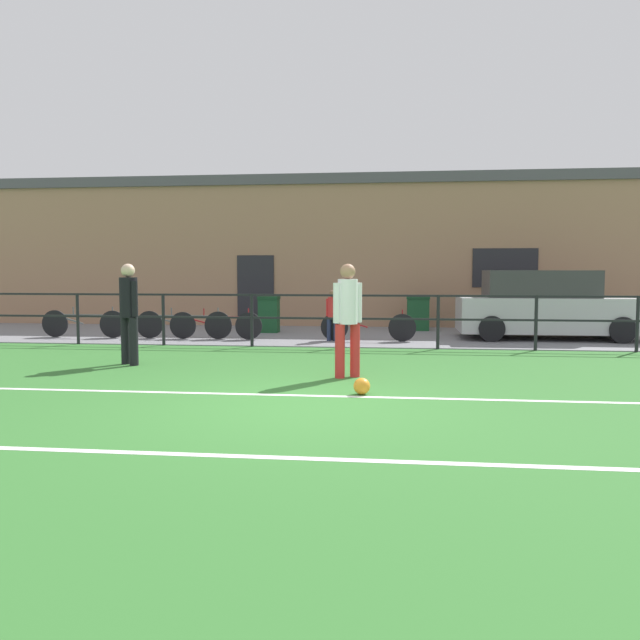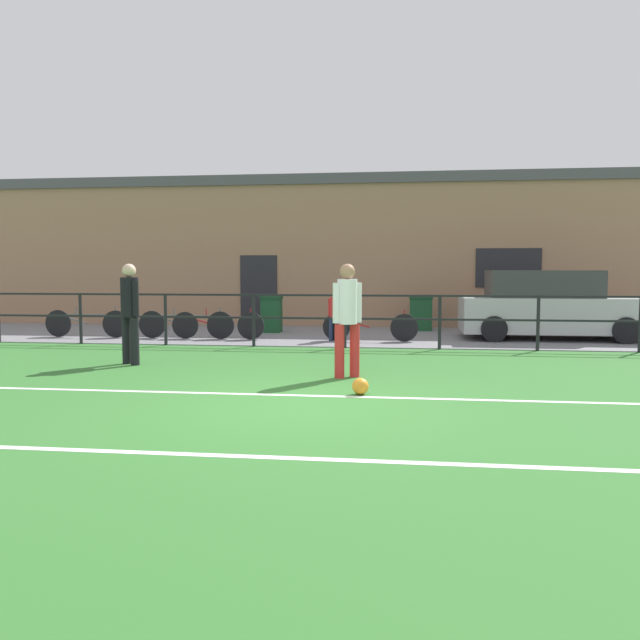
{
  "view_description": "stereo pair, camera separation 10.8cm",
  "coord_description": "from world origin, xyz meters",
  "px_view_note": "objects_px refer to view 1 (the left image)",
  "views": [
    {
      "loc": [
        1.11,
        -7.69,
        1.67
      ],
      "look_at": [
        -0.12,
        2.7,
        0.85
      ],
      "focal_mm": 36.13,
      "sensor_mm": 36.0,
      "label": 1
    },
    {
      "loc": [
        1.22,
        -7.68,
        1.67
      ],
      "look_at": [
        -0.12,
        2.7,
        0.85
      ],
      "focal_mm": 36.13,
      "sensor_mm": 36.0,
      "label": 2
    }
  ],
  "objects_px": {
    "player_goalkeeper": "(129,308)",
    "bicycle_parked_0": "(215,325)",
    "bicycle_parked_3": "(84,323)",
    "bicycle_parked_4": "(183,324)",
    "bicycle_parked_2": "(368,327)",
    "trash_bin_1": "(418,313)",
    "player_striker": "(348,313)",
    "parked_car_red": "(546,307)",
    "trash_bin_0": "(269,314)",
    "spectator_child": "(332,312)",
    "soccer_ball_match": "(362,386)"
  },
  "relations": [
    {
      "from": "player_goalkeeper",
      "to": "bicycle_parked_0",
      "type": "height_order",
      "value": "player_goalkeeper"
    },
    {
      "from": "bicycle_parked_3",
      "to": "bicycle_parked_4",
      "type": "bearing_deg",
      "value": 0.0
    },
    {
      "from": "bicycle_parked_2",
      "to": "trash_bin_1",
      "type": "bearing_deg",
      "value": 66.47
    },
    {
      "from": "player_goalkeeper",
      "to": "player_striker",
      "type": "bearing_deg",
      "value": -158.05
    },
    {
      "from": "parked_car_red",
      "to": "player_goalkeeper",
      "type": "bearing_deg",
      "value": -147.97
    },
    {
      "from": "parked_car_red",
      "to": "bicycle_parked_3",
      "type": "xyz_separation_m",
      "value": [
        -11.17,
        -1.06,
        -0.43
      ]
    },
    {
      "from": "player_striker",
      "to": "bicycle_parked_2",
      "type": "height_order",
      "value": "player_striker"
    },
    {
      "from": "bicycle_parked_4",
      "to": "trash_bin_0",
      "type": "height_order",
      "value": "trash_bin_0"
    },
    {
      "from": "bicycle_parked_2",
      "to": "bicycle_parked_3",
      "type": "height_order",
      "value": "bicycle_parked_3"
    },
    {
      "from": "bicycle_parked_0",
      "to": "bicycle_parked_4",
      "type": "xyz_separation_m",
      "value": [
        -0.79,
        0.0,
        0.01
      ]
    },
    {
      "from": "spectator_child",
      "to": "bicycle_parked_0",
      "type": "height_order",
      "value": "spectator_child"
    },
    {
      "from": "bicycle_parked_2",
      "to": "bicycle_parked_4",
      "type": "xyz_separation_m",
      "value": [
        -4.43,
        0.0,
        0.01
      ]
    },
    {
      "from": "player_goalkeeper",
      "to": "soccer_ball_match",
      "type": "xyz_separation_m",
      "value": [
        4.22,
        -2.25,
        -0.9
      ]
    },
    {
      "from": "trash_bin_1",
      "to": "bicycle_parked_4",
      "type": "bearing_deg",
      "value": -153.28
    },
    {
      "from": "bicycle_parked_4",
      "to": "spectator_child",
      "type": "bearing_deg",
      "value": -0.94
    },
    {
      "from": "soccer_ball_match",
      "to": "bicycle_parked_0",
      "type": "xyz_separation_m",
      "value": [
        -3.83,
        6.35,
        0.25
      ]
    },
    {
      "from": "spectator_child",
      "to": "bicycle_parked_2",
      "type": "xyz_separation_m",
      "value": [
        0.82,
        0.06,
        -0.34
      ]
    },
    {
      "from": "bicycle_parked_3",
      "to": "trash_bin_1",
      "type": "xyz_separation_m",
      "value": [
        8.19,
        2.85,
        0.13
      ]
    },
    {
      "from": "bicycle_parked_4",
      "to": "bicycle_parked_3",
      "type": "bearing_deg",
      "value": 180.0
    },
    {
      "from": "player_goalkeeper",
      "to": "trash_bin_1",
      "type": "height_order",
      "value": "player_goalkeeper"
    },
    {
      "from": "trash_bin_0",
      "to": "bicycle_parked_2",
      "type": "bearing_deg",
      "value": -33.86
    },
    {
      "from": "player_striker",
      "to": "parked_car_red",
      "type": "xyz_separation_m",
      "value": [
        4.32,
        6.04,
        -0.21
      ]
    },
    {
      "from": "bicycle_parked_2",
      "to": "parked_car_red",
      "type": "bearing_deg",
      "value": 14.09
    },
    {
      "from": "soccer_ball_match",
      "to": "parked_car_red",
      "type": "distance_m",
      "value": 8.46
    },
    {
      "from": "spectator_child",
      "to": "bicycle_parked_4",
      "type": "relative_size",
      "value": 0.5
    },
    {
      "from": "player_striker",
      "to": "trash_bin_1",
      "type": "xyz_separation_m",
      "value": [
        1.35,
        7.84,
        -0.51
      ]
    },
    {
      "from": "bicycle_parked_2",
      "to": "bicycle_parked_4",
      "type": "distance_m",
      "value": 4.43
    },
    {
      "from": "player_striker",
      "to": "soccer_ball_match",
      "type": "relative_size",
      "value": 7.84
    },
    {
      "from": "trash_bin_0",
      "to": "bicycle_parked_3",
      "type": "bearing_deg",
      "value": -156.98
    },
    {
      "from": "bicycle_parked_3",
      "to": "player_goalkeeper",
      "type": "bearing_deg",
      "value": -54.41
    },
    {
      "from": "player_striker",
      "to": "bicycle_parked_2",
      "type": "relative_size",
      "value": 0.8
    },
    {
      "from": "spectator_child",
      "to": "trash_bin_1",
      "type": "height_order",
      "value": "spectator_child"
    },
    {
      "from": "player_goalkeeper",
      "to": "parked_car_red",
      "type": "relative_size",
      "value": 0.42
    },
    {
      "from": "bicycle_parked_0",
      "to": "bicycle_parked_3",
      "type": "xyz_separation_m",
      "value": [
        -3.31,
        0.0,
        0.01
      ]
    },
    {
      "from": "player_goalkeeper",
      "to": "spectator_child",
      "type": "relative_size",
      "value": 1.51
    },
    {
      "from": "soccer_ball_match",
      "to": "bicycle_parked_3",
      "type": "bearing_deg",
      "value": 138.38
    },
    {
      "from": "bicycle_parked_0",
      "to": "trash_bin_1",
      "type": "relative_size",
      "value": 2.4
    },
    {
      "from": "soccer_ball_match",
      "to": "trash_bin_0",
      "type": "bearing_deg",
      "value": 109.51
    },
    {
      "from": "player_goalkeeper",
      "to": "soccer_ball_match",
      "type": "distance_m",
      "value": 4.86
    },
    {
      "from": "bicycle_parked_4",
      "to": "trash_bin_1",
      "type": "bearing_deg",
      "value": 26.72
    },
    {
      "from": "bicycle_parked_0",
      "to": "bicycle_parked_4",
      "type": "bearing_deg",
      "value": 180.0
    },
    {
      "from": "soccer_ball_match",
      "to": "bicycle_parked_0",
      "type": "distance_m",
      "value": 7.42
    },
    {
      "from": "bicycle_parked_0",
      "to": "bicycle_parked_4",
      "type": "distance_m",
      "value": 0.79
    },
    {
      "from": "spectator_child",
      "to": "bicycle_parked_2",
      "type": "distance_m",
      "value": 0.89
    },
    {
      "from": "bicycle_parked_2",
      "to": "trash_bin_1",
      "type": "height_order",
      "value": "trash_bin_1"
    },
    {
      "from": "soccer_ball_match",
      "to": "player_goalkeeper",
      "type": "bearing_deg",
      "value": 151.86
    },
    {
      "from": "bicycle_parked_2",
      "to": "trash_bin_0",
      "type": "relative_size",
      "value": 2.32
    },
    {
      "from": "player_goalkeeper",
      "to": "player_striker",
      "type": "relative_size",
      "value": 1.01
    },
    {
      "from": "bicycle_parked_3",
      "to": "bicycle_parked_4",
      "type": "xyz_separation_m",
      "value": [
        2.53,
        0.0,
        0.0
      ]
    },
    {
      "from": "player_striker",
      "to": "bicycle_parked_2",
      "type": "distance_m",
      "value": 5.03
    }
  ]
}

